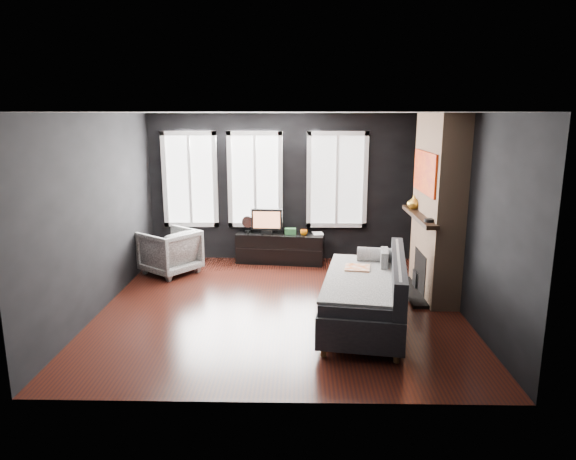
{
  "coord_description": "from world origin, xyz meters",
  "views": [
    {
      "loc": [
        0.25,
        -6.89,
        2.69
      ],
      "look_at": [
        0.1,
        0.3,
        1.05
      ],
      "focal_mm": 32.0,
      "sensor_mm": 36.0,
      "label": 1
    }
  ],
  "objects_px": {
    "sofa": "(364,290)",
    "monitor": "(267,220)",
    "book": "(313,228)",
    "mug": "(304,232)",
    "media_console": "(280,248)",
    "mantel_vase": "(414,202)",
    "armchair": "(170,249)"
  },
  "relations": [
    {
      "from": "sofa",
      "to": "book",
      "type": "distance_m",
      "value": 2.88
    },
    {
      "from": "book",
      "to": "mantel_vase",
      "type": "bearing_deg",
      "value": -36.47
    },
    {
      "from": "mantel_vase",
      "to": "media_console",
      "type": "bearing_deg",
      "value": 150.82
    },
    {
      "from": "monitor",
      "to": "armchair",
      "type": "bearing_deg",
      "value": -153.03
    },
    {
      "from": "sofa",
      "to": "armchair",
      "type": "distance_m",
      "value": 3.73
    },
    {
      "from": "sofa",
      "to": "mug",
      "type": "xyz_separation_m",
      "value": [
        -0.75,
        2.73,
        0.14
      ]
    },
    {
      "from": "sofa",
      "to": "mug",
      "type": "bearing_deg",
      "value": 114.72
    },
    {
      "from": "sofa",
      "to": "mantel_vase",
      "type": "xyz_separation_m",
      "value": [
        0.95,
        1.67,
        0.86
      ]
    },
    {
      "from": "mug",
      "to": "mantel_vase",
      "type": "distance_m",
      "value": 2.13
    },
    {
      "from": "monitor",
      "to": "mantel_vase",
      "type": "height_order",
      "value": "mantel_vase"
    },
    {
      "from": "media_console",
      "to": "book",
      "type": "bearing_deg",
      "value": 2.03
    },
    {
      "from": "book",
      "to": "mug",
      "type": "bearing_deg",
      "value": -154.45
    },
    {
      "from": "armchair",
      "to": "monitor",
      "type": "height_order",
      "value": "monitor"
    },
    {
      "from": "media_console",
      "to": "monitor",
      "type": "bearing_deg",
      "value": -172.51
    },
    {
      "from": "sofa",
      "to": "armchair",
      "type": "height_order",
      "value": "sofa"
    },
    {
      "from": "monitor",
      "to": "mug",
      "type": "relative_size",
      "value": 4.55
    },
    {
      "from": "sofa",
      "to": "monitor",
      "type": "bearing_deg",
      "value": 125.8
    },
    {
      "from": "mantel_vase",
      "to": "mug",
      "type": "bearing_deg",
      "value": 148.23
    },
    {
      "from": "book",
      "to": "sofa",
      "type": "bearing_deg",
      "value": -78.21
    },
    {
      "from": "armchair",
      "to": "media_console",
      "type": "height_order",
      "value": "armchair"
    },
    {
      "from": "media_console",
      "to": "book",
      "type": "height_order",
      "value": "book"
    },
    {
      "from": "armchair",
      "to": "monitor",
      "type": "xyz_separation_m",
      "value": [
        1.62,
        0.71,
        0.38
      ]
    },
    {
      "from": "monitor",
      "to": "mantel_vase",
      "type": "xyz_separation_m",
      "value": [
        2.38,
        -1.19,
        0.53
      ]
    },
    {
      "from": "mug",
      "to": "mantel_vase",
      "type": "bearing_deg",
      "value": -31.77
    },
    {
      "from": "mug",
      "to": "book",
      "type": "relative_size",
      "value": 0.51
    },
    {
      "from": "monitor",
      "to": "mug",
      "type": "bearing_deg",
      "value": -7.78
    },
    {
      "from": "armchair",
      "to": "book",
      "type": "bearing_deg",
      "value": 142.08
    },
    {
      "from": "mug",
      "to": "mantel_vase",
      "type": "height_order",
      "value": "mantel_vase"
    },
    {
      "from": "sofa",
      "to": "mantel_vase",
      "type": "distance_m",
      "value": 2.11
    },
    {
      "from": "media_console",
      "to": "mug",
      "type": "relative_size",
      "value": 12.6
    },
    {
      "from": "book",
      "to": "mantel_vase",
      "type": "height_order",
      "value": "mantel_vase"
    },
    {
      "from": "sofa",
      "to": "media_console",
      "type": "xyz_separation_m",
      "value": [
        -1.18,
        2.86,
        -0.2
      ]
    }
  ]
}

